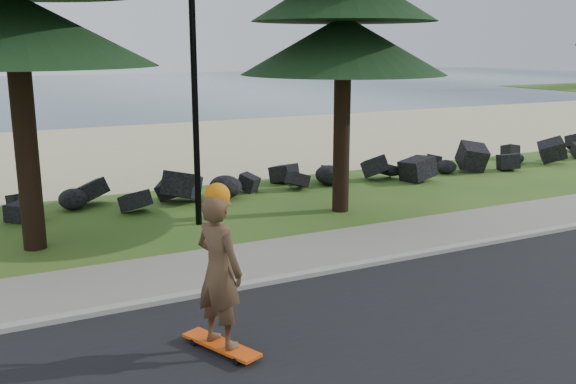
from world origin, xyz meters
TOP-DOWN VIEW (x-y plane):
  - ground at (0.00, 0.00)m, footprint 160.00×160.00m
  - road at (0.00, -4.50)m, footprint 160.00×7.00m
  - kerb at (0.00, -0.90)m, footprint 160.00×0.20m
  - sidewalk at (0.00, 0.20)m, footprint 160.00×2.00m
  - beach_sand at (0.00, 14.50)m, footprint 160.00×15.00m
  - ocean at (0.00, 51.00)m, footprint 160.00×58.00m
  - seawall_boulders at (0.00, 5.60)m, footprint 60.00×2.40m
  - lamp_post at (0.00, 3.20)m, footprint 0.25×0.14m
  - skateboarder at (-1.79, -2.87)m, footprint 0.74×1.25m

SIDE VIEW (x-z plane):
  - ground at x=0.00m, z-range 0.00..0.00m
  - seawall_boulders at x=0.00m, z-range -0.55..0.55m
  - ocean at x=0.00m, z-range 0.00..0.01m
  - beach_sand at x=0.00m, z-range 0.00..0.01m
  - road at x=0.00m, z-range 0.00..0.02m
  - sidewalk at x=0.00m, z-range 0.00..0.08m
  - kerb at x=0.00m, z-range 0.00..0.10m
  - skateboarder at x=-1.79m, z-range 0.01..2.29m
  - lamp_post at x=0.00m, z-range 0.06..8.20m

